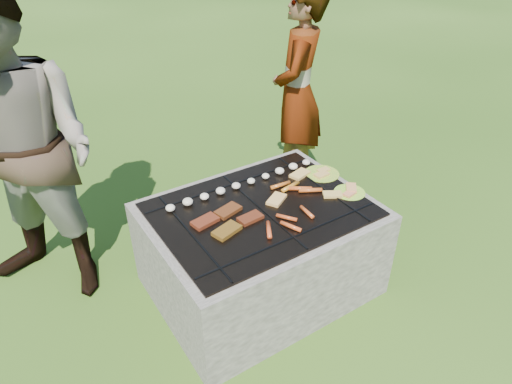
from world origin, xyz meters
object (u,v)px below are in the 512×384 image
(fire_pit, at_px, (260,252))
(cook, at_px, (298,94))
(plate_near, at_px, (350,192))
(bystander, at_px, (22,156))
(plate_far, at_px, (322,174))

(fire_pit, bearing_deg, cook, 43.47)
(plate_near, relative_size, bystander, 0.11)
(fire_pit, distance_m, bystander, 1.47)
(plate_far, relative_size, plate_near, 1.27)
(bystander, bearing_deg, fire_pit, 15.72)
(fire_pit, relative_size, cook, 0.78)
(fire_pit, relative_size, bystander, 0.68)
(plate_far, height_order, plate_near, plate_near)
(fire_pit, height_order, plate_near, plate_near)
(cook, xyz_separation_m, bystander, (-2.04, -0.17, 0.12))
(fire_pit, relative_size, plate_near, 6.24)
(fire_pit, height_order, plate_far, plate_far)
(bystander, bearing_deg, plate_near, 21.37)
(fire_pit, bearing_deg, plate_far, 11.49)
(plate_near, distance_m, cook, 1.13)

